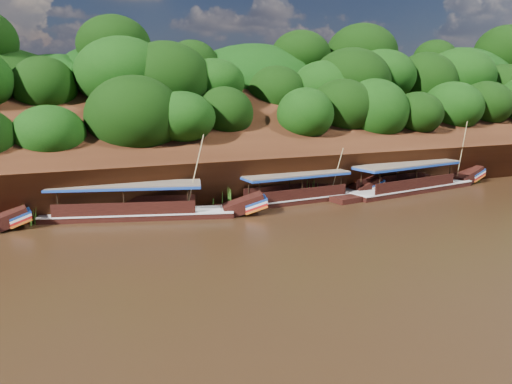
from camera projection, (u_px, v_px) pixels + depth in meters
ground at (363, 225)px, 34.01m from camera, size 160.00×160.00×0.00m
riverbank at (240, 157)px, 54.03m from camera, size 120.00×30.06×19.40m
boat_0 at (419, 184)px, 45.57m from camera, size 16.51×4.60×6.68m
boat_1 at (310, 194)px, 41.54m from camera, size 13.98×3.04×4.82m
boat_2 at (150, 210)px, 35.98m from camera, size 16.01×6.47×6.43m
reeds at (260, 191)px, 40.99m from camera, size 49.16×2.35×2.14m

